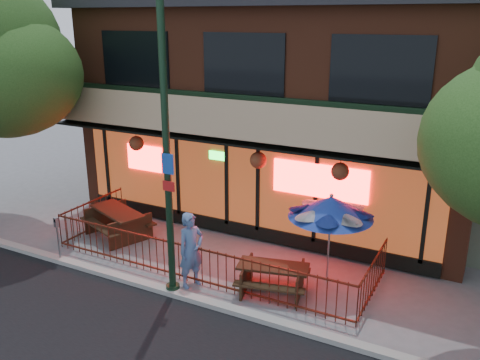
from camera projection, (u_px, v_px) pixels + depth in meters
The scene contains 10 objects.
ground at pixel (183, 285), 12.29m from camera, with size 80.00×80.00×0.00m, color gray.
curb at pixel (171, 292), 11.85m from camera, with size 80.00×0.25×0.12m, color #999993.
restaurant_building at pixel (297, 81), 17.03m from camera, with size 12.96×9.49×8.05m.
patio_fence at pixel (193, 253), 12.52m from camera, with size 8.44×2.62×1.00m.
street_light at pixel (167, 164), 10.98m from camera, with size 0.43×0.32×7.00m.
picnic_table_left at pixel (118, 219), 14.86m from camera, with size 2.32×2.07×0.82m.
picnic_table_right at pixel (273, 275), 11.82m from camera, with size 1.88×1.60×0.70m.
patio_umbrella at pixel (331, 207), 11.85m from camera, with size 2.00×2.00×2.28m.
pedestrian at pixel (191, 250), 11.99m from camera, with size 0.68×0.45×1.86m, color #5575AB.
parking_meter_near at pixel (57, 232), 13.19m from camera, with size 0.13×0.12×1.26m.
Camera 1 is at (6.30, -9.03, 6.17)m, focal length 38.00 mm.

